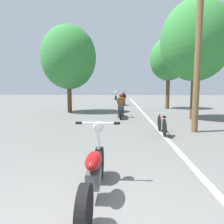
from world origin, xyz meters
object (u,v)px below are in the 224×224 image
motorcycle_foreground (94,172)px  motorcycle_rider_far (116,96)px  roadside_tree_right_far (169,59)px  motorcycle_rider_mid (124,100)px  utility_pole (199,32)px  roadside_tree_right_near (196,41)px  roadside_tree_left (69,58)px  motorcycle_rider_lead (121,109)px  bicycle_parked (162,125)px

motorcycle_foreground → motorcycle_rider_far: size_ratio=1.02×
roadside_tree_right_far → motorcycle_rider_mid: size_ratio=3.07×
utility_pole → roadside_tree_right_near: bearing=72.1°
roadside_tree_right_near → roadside_tree_left: roadside_tree_right_near is taller
motorcycle_rider_mid → roadside_tree_right_far: bearing=-43.6°
roadside_tree_right_far → motorcycle_rider_lead: size_ratio=2.85×
roadside_tree_right_near → motorcycle_rider_far: size_ratio=3.17×
roadside_tree_right_near → motorcycle_foreground: (-4.42, -8.51, -3.87)m
utility_pole → motorcycle_rider_far: size_ratio=3.62×
motorcycle_foreground → motorcycle_rider_far: 29.58m
roadside_tree_right_far → motorcycle_rider_mid: 6.41m
roadside_tree_right_near → motorcycle_rider_mid: (-3.80, 9.87, -3.77)m
motorcycle_rider_mid → motorcycle_foreground: bearing=-91.9°
roadside_tree_left → motorcycle_rider_mid: bearing=59.1°
bicycle_parked → motorcycle_rider_far: bearing=95.7°
roadside_tree_right_far → utility_pole: bearing=-96.5°
utility_pole → roadside_tree_left: (-6.73, 6.57, 0.15)m
roadside_tree_left → motorcycle_rider_mid: 8.59m
motorcycle_rider_lead → bicycle_parked: (1.57, -4.29, -0.20)m
roadside_tree_left → motorcycle_rider_mid: roadside_tree_left is taller
roadside_tree_right_near → bicycle_parked: 6.06m
utility_pole → motorcycle_rider_mid: size_ratio=3.74×
motorcycle_rider_mid → utility_pole: bearing=-78.6°
motorcycle_foreground → motorcycle_rider_lead: bearing=87.7°
roadside_tree_left → motorcycle_rider_lead: roadside_tree_left is taller
roadside_tree_right_far → motorcycle_rider_far: size_ratio=2.97×
roadside_tree_left → roadside_tree_right_near: bearing=-21.6°
motorcycle_rider_lead → bicycle_parked: motorcycle_rider_lead is taller
roadside_tree_left → motorcycle_rider_mid: (4.05, 6.77, -3.42)m
motorcycle_foreground → roadside_tree_right_far: bearing=73.4°
roadside_tree_left → motorcycle_rider_mid: size_ratio=3.14×
motorcycle_foreground → motorcycle_rider_lead: 8.94m
motorcycle_rider_mid → bicycle_parked: 13.81m
roadside_tree_left → motorcycle_rider_far: (2.85, 17.96, -3.39)m
roadside_tree_right_near → motorcycle_rider_mid: size_ratio=3.27×
roadside_tree_right_near → motorcycle_rider_far: 21.97m
roadside_tree_right_far → motorcycle_rider_far: (-4.98, 14.80, -3.67)m
motorcycle_rider_far → utility_pole: bearing=-81.0°
roadside_tree_right_far → motorcycle_foreground: (-4.40, -14.77, -3.81)m
utility_pole → roadside_tree_right_far: 9.80m
motorcycle_rider_far → roadside_tree_left: bearing=-99.0°
motorcycle_foreground → motorcycle_rider_far: (-0.58, 29.58, 0.14)m
roadside_tree_left → bicycle_parked: 9.51m
roadside_tree_right_near → motorcycle_rider_mid: roadside_tree_right_near is taller
utility_pole → bicycle_parked: bearing=-163.6°
motorcycle_rider_lead → motorcycle_rider_far: size_ratio=1.04×
roadside_tree_left → bicycle_parked: size_ratio=3.88×
utility_pole → roadside_tree_right_far: utility_pole is taller
utility_pole → motorcycle_rider_lead: bearing=127.1°
roadside_tree_right_far → motorcycle_rider_lead: bearing=-124.7°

